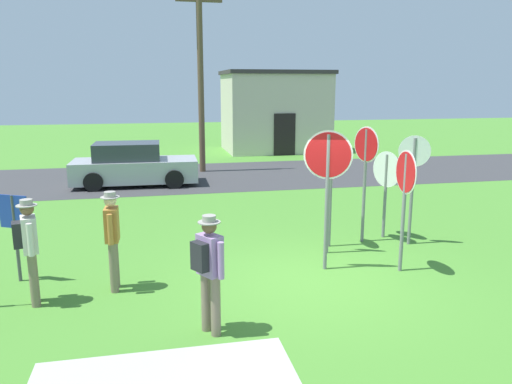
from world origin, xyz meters
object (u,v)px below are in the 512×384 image
at_px(person_near_signs, 29,244).
at_px(stop_sign_low_front, 331,171).
at_px(utility_pole, 201,77).
at_px(stop_sign_far_back, 413,172).
at_px(person_with_sunhat, 112,235).
at_px(stop_sign_center_cluster, 386,179).
at_px(person_in_blue, 209,266).
at_px(stop_sign_rear_left, 365,164).
at_px(stop_sign_leaning_left, 329,176).
at_px(stop_sign_nearest, 328,174).
at_px(stop_sign_rear_right, 405,189).
at_px(info_panel_rightmost, 15,223).
at_px(parked_car_on_street, 133,166).

bearing_deg(person_near_signs, stop_sign_low_front, 17.70).
bearing_deg(utility_pole, stop_sign_far_back, -71.56).
distance_m(stop_sign_low_front, person_with_sunhat, 4.75).
bearing_deg(stop_sign_center_cluster, person_in_blue, -140.10).
bearing_deg(person_in_blue, stop_sign_far_back, 33.26).
distance_m(stop_sign_far_back, stop_sign_rear_left, 1.03).
bearing_deg(person_in_blue, stop_sign_leaning_left, 46.30).
relative_size(stop_sign_nearest, stop_sign_rear_left, 1.03).
xyz_separation_m(utility_pole, person_near_signs, (-3.99, -12.14, -2.80)).
bearing_deg(stop_sign_leaning_left, stop_sign_nearest, -111.73).
relative_size(stop_sign_leaning_left, stop_sign_nearest, 0.94).
relative_size(utility_pole, stop_sign_rear_right, 3.13).
bearing_deg(stop_sign_rear_left, info_panel_rightmost, -172.58).
bearing_deg(person_with_sunhat, stop_sign_nearest, 2.68).
xyz_separation_m(stop_sign_nearest, stop_sign_center_cluster, (2.04, 1.69, -0.49)).
distance_m(stop_sign_low_front, info_panel_rightmost, 6.24).
height_order(stop_sign_nearest, info_panel_rightmost, stop_sign_nearest).
height_order(utility_pole, stop_sign_center_cluster, utility_pole).
bearing_deg(stop_sign_rear_left, stop_sign_leaning_left, -150.00).
xyz_separation_m(stop_sign_nearest, person_with_sunhat, (-3.89, -0.18, -0.88)).
distance_m(stop_sign_far_back, person_with_sunhat, 6.41).
relative_size(stop_sign_rear_right, person_near_signs, 1.34).
bearing_deg(person_near_signs, stop_sign_far_back, 12.10).
bearing_deg(stop_sign_center_cluster, person_with_sunhat, -162.47).
height_order(utility_pole, stop_sign_leaning_left, utility_pole).
relative_size(utility_pole, person_in_blue, 4.18).
xyz_separation_m(stop_sign_rear_right, stop_sign_far_back, (0.98, 1.47, 0.03)).
xyz_separation_m(stop_sign_far_back, person_with_sunhat, (-6.25, -1.27, -0.65)).
height_order(stop_sign_leaning_left, info_panel_rightmost, stop_sign_leaning_left).
xyz_separation_m(stop_sign_leaning_left, stop_sign_far_back, (2.01, 0.22, -0.03)).
bearing_deg(stop_sign_far_back, stop_sign_leaning_left, -173.72).
xyz_separation_m(stop_sign_low_front, stop_sign_center_cluster, (1.48, 0.39, -0.31)).
bearing_deg(parked_car_on_street, utility_pole, 41.07).
distance_m(utility_pole, stop_sign_far_back, 11.31).
distance_m(stop_sign_leaning_left, stop_sign_center_cluster, 1.90).
bearing_deg(utility_pole, stop_sign_low_front, -80.59).
height_order(stop_sign_center_cluster, person_with_sunhat, stop_sign_center_cluster).
relative_size(stop_sign_leaning_left, person_in_blue, 1.45).
bearing_deg(stop_sign_far_back, utility_pole, 108.44).
distance_m(utility_pole, info_panel_rightmost, 12.22).
relative_size(stop_sign_far_back, person_near_signs, 1.40).
xyz_separation_m(stop_sign_low_front, stop_sign_leaning_left, (-0.21, -0.43, -0.02)).
relative_size(parked_car_on_street, stop_sign_low_front, 1.75).
distance_m(stop_sign_rear_right, person_near_signs, 6.55).
height_order(parked_car_on_street, stop_sign_rear_left, stop_sign_rear_left).
distance_m(stop_sign_rear_right, info_panel_rightmost, 7.07).
bearing_deg(utility_pole, parked_car_on_street, -138.93).
bearing_deg(utility_pole, info_panel_rightmost, -111.97).
xyz_separation_m(stop_sign_rear_left, person_with_sunhat, (-5.31, -1.67, -0.80)).
relative_size(parked_car_on_street, stop_sign_leaning_left, 1.72).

